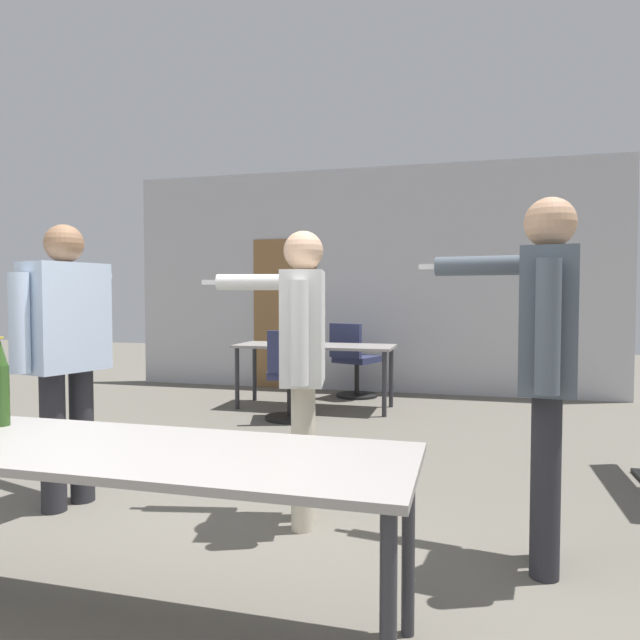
{
  "coord_description": "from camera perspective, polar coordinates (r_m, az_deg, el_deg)",
  "views": [
    {
      "loc": [
        1.34,
        -1.5,
        1.28
      ],
      "look_at": [
        0.3,
        2.52,
        1.1
      ],
      "focal_mm": 32.0,
      "sensor_mm": 36.0,
      "label": 1
    }
  ],
  "objects": [
    {
      "name": "person_right_polo",
      "position": [
        2.83,
        21.55,
        -2.43
      ],
      "size": [
        0.77,
        0.7,
        1.73
      ],
      "rotation": [
        0.0,
        0.0,
        1.44
      ],
      "color": "#28282D",
      "rests_on": "ground_plane"
    },
    {
      "name": "conference_table_near",
      "position": [
        2.32,
        -19.81,
        -13.24
      ],
      "size": [
        2.24,
        0.67,
        0.72
      ],
      "color": "gray",
      "rests_on": "ground_plane"
    },
    {
      "name": "office_chair_mid_tucked",
      "position": [
        7.15,
        3.37,
        -4.27
      ],
      "size": [
        0.61,
        0.65,
        0.93
      ],
      "rotation": [
        0.0,
        0.0,
        5.9
      ],
      "color": "black",
      "rests_on": "ground_plane"
    },
    {
      "name": "person_near_casual",
      "position": [
        3.16,
        -1.92,
        -2.76
      ],
      "size": [
        0.82,
        0.58,
        1.64
      ],
      "rotation": [
        0.0,
        0.0,
        1.77
      ],
      "color": "beige",
      "rests_on": "ground_plane"
    },
    {
      "name": "back_wall",
      "position": [
        7.64,
        4.28,
        3.91
      ],
      "size": [
        6.53,
        0.12,
        2.96
      ],
      "color": "#BCBCC1",
      "rests_on": "ground_plane"
    },
    {
      "name": "conference_table_far",
      "position": [
        6.46,
        -0.53,
        -3.14
      ],
      "size": [
        1.78,
        0.66,
        0.72
      ],
      "color": "gray",
      "rests_on": "ground_plane"
    },
    {
      "name": "person_left_plaid",
      "position": [
        3.76,
        -24.19,
        -1.72
      ],
      "size": [
        0.74,
        0.82,
        1.7
      ],
      "rotation": [
        0.0,
        0.0,
        1.29
      ],
      "color": "#28282D",
      "rests_on": "ground_plane"
    },
    {
      "name": "beer_bottle",
      "position": [
        2.81,
        -29.3,
        -5.59
      ],
      "size": [
        0.07,
        0.07,
        0.38
      ],
      "color": "#2D511E",
      "rests_on": "conference_table_near"
    },
    {
      "name": "office_chair_far_right",
      "position": [
        5.84,
        -3.04,
        -5.8
      ],
      "size": [
        0.58,
        0.63,
        0.93
      ],
      "rotation": [
        0.0,
        0.0,
        0.3
      ],
      "color": "black",
      "rests_on": "ground_plane"
    }
  ]
}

